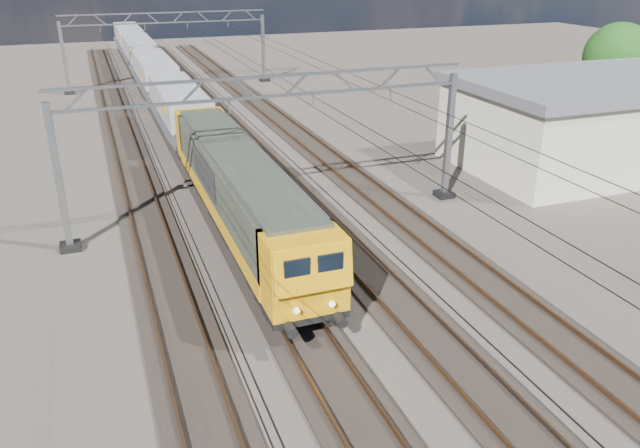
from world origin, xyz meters
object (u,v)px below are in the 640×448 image
object	(u,v)px
locomotive	(238,187)
hopper_wagon_fourth	(129,38)
hopper_wagon_lead	(179,108)
catenary_gantry_mid	(273,144)
industrial_shed	(607,120)
catenary_gantry_far	(168,47)
hopper_wagon_mid	(155,74)
hopper_wagon_third	(140,53)
tree_far	(623,60)

from	to	relation	value
locomotive	hopper_wagon_fourth	size ratio (longest dim) A/B	1.62
hopper_wagon_lead	catenary_gantry_mid	bearing A→B (deg)	-83.17
hopper_wagon_lead	industrial_shed	size ratio (longest dim) A/B	0.70
catenary_gantry_far	hopper_wagon_fourth	world-z (taller)	catenary_gantry_far
hopper_wagon_lead	catenary_gantry_far	bearing A→B (deg)	84.08
hopper_wagon_lead	hopper_wagon_mid	size ratio (longest dim) A/B	1.00
hopper_wagon_lead	industrial_shed	distance (m)	28.15
hopper_wagon_lead	hopper_wagon_third	world-z (taller)	same
catenary_gantry_far	industrial_shed	xyz separation A→B (m)	(22.00, -34.00, -1.18)
catenary_gantry_mid	hopper_wagon_mid	bearing A→B (deg)	93.70
catenary_gantry_far	industrial_shed	world-z (taller)	catenary_gantry_far
catenary_gantry_far	locomotive	bearing A→B (deg)	-93.10
catenary_gantry_mid	catenary_gantry_far	distance (m)	36.00
catenary_gantry_far	locomotive	size ratio (longest dim) A/B	0.94
hopper_wagon_third	hopper_wagon_fourth	world-z (taller)	same
catenary_gantry_mid	industrial_shed	bearing A→B (deg)	5.19
catenary_gantry_far	hopper_wagon_lead	size ratio (longest dim) A/B	1.53
hopper_wagon_fourth	industrial_shed	size ratio (longest dim) A/B	0.70
locomotive	hopper_wagon_fourth	distance (m)	60.30
hopper_wagon_lead	hopper_wagon_third	xyz separation A→B (m)	(0.00, 28.40, 0.00)
catenary_gantry_far	tree_far	world-z (taller)	tree_far
hopper_wagon_lead	tree_far	world-z (taller)	tree_far
catenary_gantry_mid	hopper_wagon_lead	distance (m)	16.91
hopper_wagon_lead	hopper_wagon_mid	xyz separation A→B (m)	(0.00, 14.20, 0.00)
catenary_gantry_mid	hopper_wagon_third	bearing A→B (deg)	92.54
hopper_wagon_fourth	hopper_wagon_lead	bearing A→B (deg)	-90.00
catenary_gantry_far	locomotive	distance (m)	37.08
catenary_gantry_mid	locomotive	world-z (taller)	catenary_gantry_mid
catenary_gantry_mid	hopper_wagon_lead	size ratio (longest dim) A/B	1.53
hopper_wagon_mid	tree_far	xyz separation A→B (m)	(32.32, -21.12, 2.58)
hopper_wagon_mid	hopper_wagon_fourth	bearing A→B (deg)	90.00
catenary_gantry_mid	hopper_wagon_fourth	world-z (taller)	catenary_gantry_mid
hopper_wagon_lead	tree_far	distance (m)	33.15
hopper_wagon_third	hopper_wagon_fourth	size ratio (longest dim) A/B	1.00
locomotive	industrial_shed	size ratio (longest dim) A/B	1.13
hopper_wagon_fourth	tree_far	size ratio (longest dim) A/B	1.72
hopper_wagon_third	hopper_wagon_fourth	xyz separation A→B (m)	(0.00, 14.20, 0.00)
tree_far	hopper_wagon_fourth	bearing A→B (deg)	123.13
catenary_gantry_mid	locomotive	xyz separation A→B (m)	(-2.00, -0.99, -1.58)
locomotive	tree_far	distance (m)	34.16
hopper_wagon_lead	locomotive	bearing A→B (deg)	-90.00
hopper_wagon_third	tree_far	bearing A→B (deg)	-47.54
locomotive	hopper_wagon_fourth	xyz separation A→B (m)	(-0.00, 60.30, -0.09)
catenary_gantry_mid	industrial_shed	distance (m)	22.12
tree_far	hopper_wagon_lead	bearing A→B (deg)	167.92
hopper_wagon_mid	hopper_wagon_lead	bearing A→B (deg)	-90.00
hopper_wagon_mid	hopper_wagon_third	distance (m)	14.20
hopper_wagon_lead	tree_far	size ratio (longest dim) A/B	1.72
tree_far	hopper_wagon_mid	bearing A→B (deg)	146.84
hopper_wagon_mid	hopper_wagon_fourth	world-z (taller)	same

